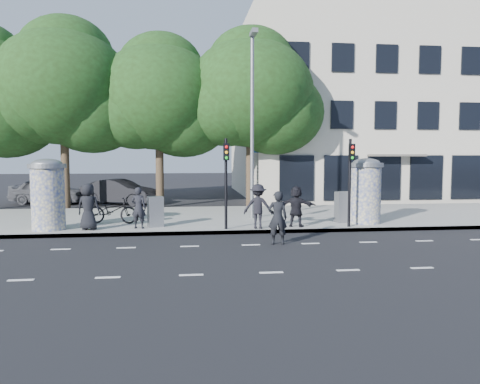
{
  "coord_description": "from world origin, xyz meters",
  "views": [
    {
      "loc": [
        -2.14,
        -13.55,
        2.97
      ],
      "look_at": [
        -0.11,
        3.5,
        1.57
      ],
      "focal_mm": 35.0,
      "sensor_mm": 36.0,
      "label": 1
    }
  ],
  "objects": [
    {
      "name": "cabinet_right",
      "position": [
        4.36,
        5.0,
        0.78
      ],
      "size": [
        0.66,
        0.52,
        1.27
      ],
      "primitive_type": "cube",
      "rotation": [
        0.0,
        0.0,
        0.14
      ],
      "color": "slate",
      "rests_on": "sidewalk"
    },
    {
      "name": "tree_near_left",
      "position": [
        -3.5,
        12.7,
        6.06
      ],
      "size": [
        6.8,
        6.8,
        8.97
      ],
      "color": "#38281C",
      "rests_on": "ground"
    },
    {
      "name": "man_road",
      "position": [
        0.89,
        1.43,
        0.88
      ],
      "size": [
        0.68,
        0.49,
        1.76
      ],
      "primitive_type": "imported",
      "rotation": [
        0.0,
        0.0,
        3.03
      ],
      "color": "black",
      "rests_on": "ground"
    },
    {
      "name": "tree_center",
      "position": [
        1.5,
        12.3,
        6.31
      ],
      "size": [
        7.0,
        7.0,
        9.3
      ],
      "color": "#38281C",
      "rests_on": "ground"
    },
    {
      "name": "cabinet_left",
      "position": [
        -3.27,
        4.7,
        0.74
      ],
      "size": [
        0.66,
        0.56,
        1.18
      ],
      "primitive_type": "cube",
      "rotation": [
        0.0,
        0.0,
        0.3
      ],
      "color": "slate",
      "rests_on": "sidewalk"
    },
    {
      "name": "traffic_pole_far",
      "position": [
        4.2,
        3.79,
        2.23
      ],
      "size": [
        0.22,
        0.31,
        3.4
      ],
      "color": "black",
      "rests_on": "sidewalk"
    },
    {
      "name": "curb",
      "position": [
        0.0,
        3.55,
        0.07
      ],
      "size": [
        40.0,
        0.1,
        0.16
      ],
      "primitive_type": "cube",
      "color": "slate",
      "rests_on": "ground"
    },
    {
      "name": "ped_a",
      "position": [
        -5.7,
        4.24,
        1.02
      ],
      "size": [
        0.94,
        0.71,
        1.74
      ],
      "primitive_type": "imported",
      "rotation": [
        0.0,
        0.0,
        2.95
      ],
      "color": "black",
      "rests_on": "sidewalk"
    },
    {
      "name": "ground",
      "position": [
        0.0,
        0.0,
        0.0
      ],
      "size": [
        120.0,
        120.0,
        0.0
      ],
      "primitive_type": "plane",
      "color": "black",
      "rests_on": "ground"
    },
    {
      "name": "street_lamp",
      "position": [
        0.8,
        6.63,
        4.79
      ],
      "size": [
        0.25,
        0.93,
        8.0
      ],
      "color": "slate",
      "rests_on": "sidewalk"
    },
    {
      "name": "ad_column_left",
      "position": [
        -7.2,
        4.5,
        1.54
      ],
      "size": [
        1.36,
        1.36,
        2.65
      ],
      "color": "beige",
      "rests_on": "sidewalk"
    },
    {
      "name": "ad_column_right",
      "position": [
        5.2,
        4.7,
        1.54
      ],
      "size": [
        1.36,
        1.36,
        2.65
      ],
      "color": "beige",
      "rests_on": "sidewalk"
    },
    {
      "name": "lane_dash_near",
      "position": [
        0.0,
        -2.2,
        0.0
      ],
      "size": [
        32.0,
        0.12,
        0.01
      ],
      "primitive_type": "cube",
      "color": "silver",
      "rests_on": "ground"
    },
    {
      "name": "lane_dash_far",
      "position": [
        0.0,
        1.4,
        0.0
      ],
      "size": [
        32.0,
        0.12,
        0.01
      ],
      "primitive_type": "cube",
      "color": "silver",
      "rests_on": "ground"
    },
    {
      "name": "building",
      "position": [
        12.0,
        19.99,
        5.99
      ],
      "size": [
        20.3,
        15.85,
        12.0
      ],
      "color": "beige",
      "rests_on": "ground"
    },
    {
      "name": "tree_mid_left",
      "position": [
        -8.5,
        12.5,
        6.5
      ],
      "size": [
        7.2,
        7.2,
        9.57
      ],
      "color": "#38281C",
      "rests_on": "ground"
    },
    {
      "name": "ped_b",
      "position": [
        -3.88,
        4.37,
        0.94
      ],
      "size": [
        0.65,
        0.51,
        1.58
      ],
      "primitive_type": "imported",
      "rotation": [
        0.0,
        0.0,
        2.89
      ],
      "color": "black",
      "rests_on": "sidewalk"
    },
    {
      "name": "ped_f",
      "position": [
        2.16,
        4.09,
        0.95
      ],
      "size": [
        1.57,
        1.07,
        1.6
      ],
      "primitive_type": "imported",
      "rotation": [
        0.0,
        0.0,
        2.74
      ],
      "color": "black",
      "rests_on": "sidewalk"
    },
    {
      "name": "ped_d",
      "position": [
        0.62,
        3.85,
        0.99
      ],
      "size": [
        1.19,
        0.83,
        1.69
      ],
      "primitive_type": "imported",
      "rotation": [
        0.0,
        0.0,
        2.95
      ],
      "color": "black",
      "rests_on": "sidewalk"
    },
    {
      "name": "car_mid",
      "position": [
        -5.93,
        14.57,
        0.74
      ],
      "size": [
        3.24,
        4.74,
        1.48
      ],
      "primitive_type": "imported",
      "rotation": [
        0.0,
        0.0,
        1.16
      ],
      "color": "black",
      "rests_on": "ground"
    },
    {
      "name": "bicycle",
      "position": [
        -5.07,
        5.8,
        0.69
      ],
      "size": [
        1.1,
        2.16,
        1.08
      ],
      "primitive_type": "imported",
      "rotation": [
        0.0,
        0.0,
        1.38
      ],
      "color": "black",
      "rests_on": "sidewalk"
    },
    {
      "name": "sidewalk",
      "position": [
        0.0,
        7.5,
        0.07
      ],
      "size": [
        40.0,
        8.0,
        0.15
      ],
      "primitive_type": "cube",
      "color": "gray",
      "rests_on": "ground"
    },
    {
      "name": "traffic_pole_near",
      "position": [
        -0.6,
        3.79,
        2.23
      ],
      "size": [
        0.22,
        0.31,
        3.4
      ],
      "color": "black",
      "rests_on": "sidewalk"
    },
    {
      "name": "car_left",
      "position": [
        -10.22,
        15.47,
        0.76
      ],
      "size": [
        2.59,
        4.72,
        1.52
      ],
      "primitive_type": "imported",
      "rotation": [
        0.0,
        0.0,
        1.38
      ],
      "color": "#4D4E53",
      "rests_on": "ground"
    }
  ]
}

